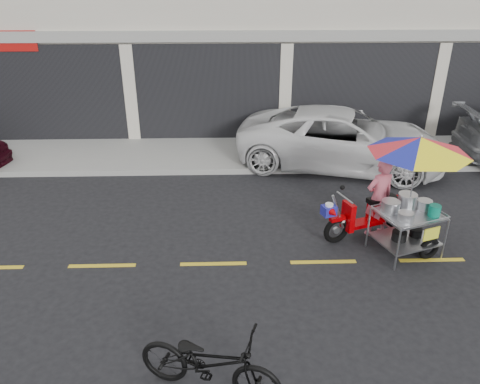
{
  "coord_description": "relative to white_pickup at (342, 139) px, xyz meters",
  "views": [
    {
      "loc": [
        -1.73,
        -7.04,
        4.87
      ],
      "look_at": [
        -1.5,
        0.6,
        1.15
      ],
      "focal_mm": 35.0,
      "sensor_mm": 36.0,
      "label": 1
    }
  ],
  "objects": [
    {
      "name": "ground",
      "position": [
        -1.31,
        -4.53,
        -0.75
      ],
      "size": [
        90.0,
        90.0,
        0.0
      ],
      "primitive_type": "plane",
      "color": "black"
    },
    {
      "name": "sidewalk",
      "position": [
        -1.31,
        0.97,
        -0.68
      ],
      "size": [
        45.0,
        3.0,
        0.15
      ],
      "primitive_type": "cube",
      "color": "gray",
      "rests_on": "ground"
    },
    {
      "name": "centerline",
      "position": [
        -1.31,
        -4.53,
        -0.75
      ],
      "size": [
        42.0,
        0.1,
        0.01
      ],
      "primitive_type": "cube",
      "color": "gold",
      "rests_on": "ground"
    },
    {
      "name": "white_pickup",
      "position": [
        0.0,
        0.0,
        0.0
      ],
      "size": [
        5.9,
        3.86,
        1.51
      ],
      "primitive_type": "imported",
      "rotation": [
        0.0,
        0.0,
        1.3
      ],
      "color": "silver",
      "rests_on": "ground"
    },
    {
      "name": "near_bicycle",
      "position": [
        -3.29,
        -7.32,
        -0.27
      ],
      "size": [
        1.97,
        1.23,
        0.98
      ],
      "primitive_type": "imported",
      "rotation": [
        0.0,
        0.0,
        1.23
      ],
      "color": "black",
      "rests_on": "ground"
    },
    {
      "name": "food_vendor_rig",
      "position": [
        0.11,
        -3.95,
        0.69
      ],
      "size": [
        2.68,
        2.24,
        2.3
      ],
      "rotation": [
        0.0,
        0.0,
        0.34
      ],
      "color": "black",
      "rests_on": "ground"
    }
  ]
}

